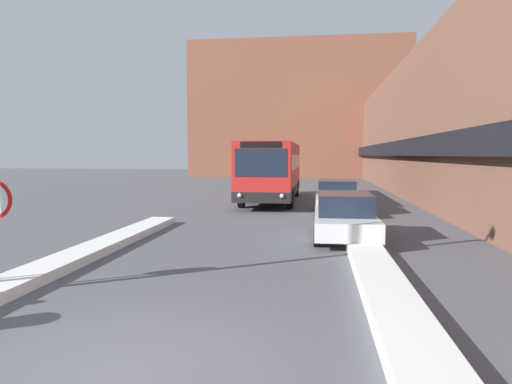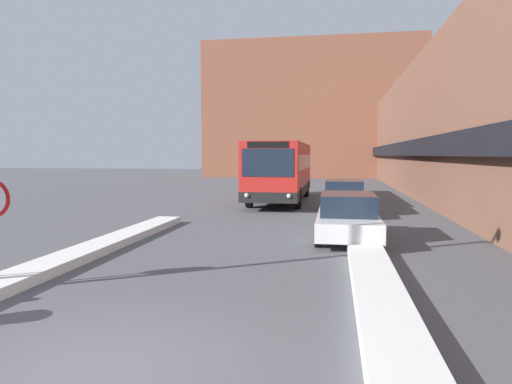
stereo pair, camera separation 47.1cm
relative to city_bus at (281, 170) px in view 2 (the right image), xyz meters
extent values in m
plane|color=#515156|center=(0.21, -20.91, -1.79)|extent=(160.00, 160.00, 0.00)
cube|color=brown|center=(10.21, 3.09, 2.47)|extent=(5.00, 60.00, 8.52)
cube|color=black|center=(7.46, 3.09, 1.26)|extent=(0.50, 60.00, 0.90)
cube|color=brown|center=(0.21, 31.15, 6.28)|extent=(26.00, 8.00, 16.13)
cube|color=silver|center=(-3.39, -15.91, -1.67)|extent=(0.90, 14.07, 0.24)
cube|color=silver|center=(3.81, -17.76, -1.65)|extent=(0.90, 14.30, 0.28)
cube|color=red|center=(0.00, 0.01, 0.09)|extent=(2.70, 10.75, 2.84)
cube|color=black|center=(0.00, 0.01, -1.09)|extent=(2.72, 10.77, 0.50)
cube|color=#192333|center=(0.00, 0.01, 0.49)|extent=(2.72, 9.89, 0.78)
cube|color=#192333|center=(0.00, -5.38, 0.51)|extent=(2.37, 0.03, 1.28)
cube|color=black|center=(0.00, -5.38, 1.33)|extent=(1.89, 0.03, 0.28)
sphere|color=#F2EAC6|center=(-0.97, -5.39, -0.99)|extent=(0.20, 0.20, 0.20)
sphere|color=#F2EAC6|center=(0.97, -5.39, -0.99)|extent=(0.20, 0.20, 0.20)
cylinder|color=black|center=(-1.23, -3.33, -1.25)|extent=(0.28, 1.07, 1.07)
cylinder|color=black|center=(1.23, -3.33, -1.25)|extent=(0.28, 1.07, 1.07)
cylinder|color=black|center=(-1.23, 3.34, -1.25)|extent=(0.28, 1.07, 1.07)
cylinder|color=black|center=(1.23, 3.34, -1.25)|extent=(0.28, 1.07, 1.07)
cube|color=silver|center=(3.41, -11.38, -1.27)|extent=(1.87, 4.39, 0.54)
cube|color=#192333|center=(3.41, -11.27, -0.67)|extent=(1.65, 2.42, 0.65)
cylinder|color=black|center=(4.27, -12.74, -1.48)|extent=(0.20, 0.63, 0.63)
cylinder|color=black|center=(2.55, -12.74, -1.48)|extent=(0.20, 0.63, 0.63)
cylinder|color=black|center=(4.27, -10.01, -1.48)|extent=(0.20, 0.63, 0.63)
cylinder|color=black|center=(2.55, -10.01, -1.48)|extent=(0.20, 0.63, 0.63)
cube|color=silver|center=(3.41, -5.12, -1.25)|extent=(1.84, 4.30, 0.59)
cube|color=#192333|center=(3.41, -5.01, -0.61)|extent=(1.62, 2.37, 0.68)
cylinder|color=black|center=(4.25, -6.45, -1.48)|extent=(0.20, 0.61, 0.61)
cylinder|color=black|center=(2.57, -6.45, -1.48)|extent=(0.20, 0.61, 0.61)
cylinder|color=black|center=(4.25, -3.78, -1.48)|extent=(0.20, 0.61, 0.61)
cylinder|color=black|center=(2.57, -3.78, -1.48)|extent=(0.20, 0.61, 0.61)
camera|label=1|loc=(2.52, -25.89, 0.85)|focal=32.00mm
camera|label=2|loc=(2.98, -25.82, 0.85)|focal=32.00mm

